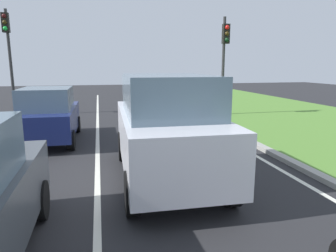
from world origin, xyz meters
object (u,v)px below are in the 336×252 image
(car_suv_ahead, at_px, (166,127))
(car_hatchback_far, at_px, (49,115))
(traffic_light_overhead_left, at_px, (8,44))
(traffic_light_near_right, at_px, (225,51))

(car_suv_ahead, relative_size, car_hatchback_far, 1.23)
(car_hatchback_far, bearing_deg, traffic_light_overhead_left, 113.03)
(car_suv_ahead, bearing_deg, car_hatchback_far, 127.82)
(car_suv_ahead, bearing_deg, traffic_light_near_right, 61.13)
(traffic_light_overhead_left, bearing_deg, car_suv_ahead, -61.48)
(car_suv_ahead, xyz_separation_m, traffic_light_near_right, (4.61, 7.79, 1.99))
(car_hatchback_far, distance_m, traffic_light_overhead_left, 7.11)
(car_suv_ahead, height_order, car_hatchback_far, car_suv_ahead)
(car_suv_ahead, xyz_separation_m, traffic_light_overhead_left, (-5.55, 10.22, 2.31))
(traffic_light_overhead_left, bearing_deg, traffic_light_near_right, -13.47)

